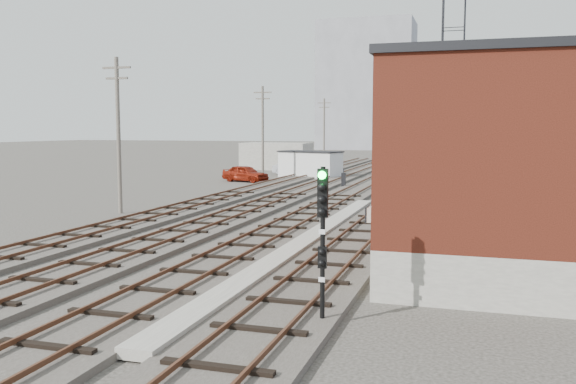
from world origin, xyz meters
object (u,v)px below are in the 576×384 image
at_px(signal_mast, 322,234).
at_px(site_trailer, 310,164).
at_px(car_silver, 293,168).
at_px(switch_stand, 344,179).
at_px(car_grey, 304,165).
at_px(car_red, 245,173).

relative_size(signal_mast, site_trailer, 0.58).
bearing_deg(signal_mast, car_silver, 107.49).
height_order(switch_stand, site_trailer, site_trailer).
relative_size(switch_stand, car_silver, 0.35).
height_order(switch_stand, car_grey, switch_stand).
height_order(car_red, car_grey, car_red).
height_order(signal_mast, car_red, signal_mast).
xyz_separation_m(signal_mast, car_red, (-16.89, 38.48, -1.57)).
xyz_separation_m(switch_stand, car_grey, (-8.33, 17.55, 0.04)).
relative_size(site_trailer, car_silver, 1.63).
distance_m(signal_mast, site_trailer, 46.80).
bearing_deg(car_grey, signal_mast, 177.03).
relative_size(signal_mast, car_red, 0.88).
xyz_separation_m(site_trailer, car_red, (-4.47, -6.63, -0.58)).
distance_m(signal_mast, switch_stand, 36.13).
height_order(site_trailer, car_red, site_trailer).
bearing_deg(site_trailer, switch_stand, -42.44).
xyz_separation_m(car_silver, car_grey, (-0.17, 5.10, 0.04)).
bearing_deg(car_grey, car_red, 154.55).
relative_size(switch_stand, site_trailer, 0.21).
height_order(signal_mast, car_silver, signal_mast).
bearing_deg(car_silver, car_red, 171.74).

